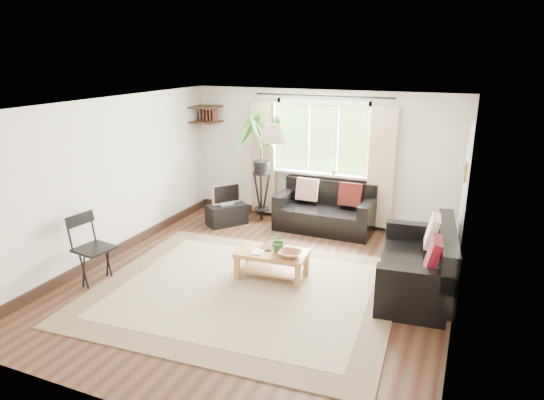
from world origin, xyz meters
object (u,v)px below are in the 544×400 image
at_px(tv_stand, 227,214).
at_px(sofa_back, 325,208).
at_px(coffee_table, 272,265).
at_px(palm_stand, 261,168).
at_px(sofa_right, 416,261).
at_px(folding_chair, 94,250).

bearing_deg(tv_stand, sofa_back, -39.64).
height_order(sofa_back, coffee_table, sofa_back).
relative_size(tv_stand, palm_stand, 0.35).
xyz_separation_m(sofa_right, palm_stand, (-3.00, 1.78, 0.58)).
bearing_deg(palm_stand, folding_chair, -107.78).
xyz_separation_m(sofa_back, folding_chair, (-2.27, -3.18, 0.08)).
relative_size(palm_stand, folding_chair, 2.11).
height_order(sofa_back, palm_stand, palm_stand).
relative_size(coffee_table, folding_chair, 1.02).
xyz_separation_m(coffee_table, folding_chair, (-2.15, -1.05, 0.28)).
bearing_deg(tv_stand, folding_chair, -154.03).
bearing_deg(coffee_table, palm_stand, 117.40).
height_order(sofa_back, folding_chair, folding_chair).
bearing_deg(sofa_back, palm_stand, 179.35).
xyz_separation_m(sofa_back, coffee_table, (-0.11, -2.13, -0.20)).
bearing_deg(sofa_right, palm_stand, -126.48).
relative_size(sofa_back, folding_chair, 1.78).
distance_m(tv_stand, palm_stand, 1.05).
xyz_separation_m(sofa_right, folding_chair, (-4.03, -1.44, 0.05)).
bearing_deg(folding_chair, sofa_back, -27.24).
bearing_deg(folding_chair, tv_stand, -2.68).
distance_m(sofa_back, palm_stand, 1.37).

